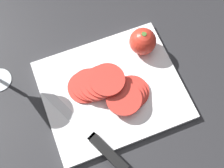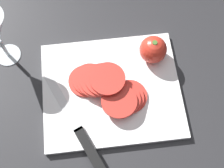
{
  "view_description": "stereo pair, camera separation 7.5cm",
  "coord_description": "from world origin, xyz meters",
  "px_view_note": "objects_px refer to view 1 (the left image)",
  "views": [
    {
      "loc": [
        -0.07,
        -0.3,
        0.74
      ],
      "look_at": [
        0.03,
        -0.03,
        0.04
      ],
      "focal_mm": 50.0,
      "sensor_mm": 36.0,
      "label": 1
    },
    {
      "loc": [
        -0.0,
        -0.32,
        0.74
      ],
      "look_at": [
        0.03,
        -0.03,
        0.04
      ],
      "focal_mm": 50.0,
      "sensor_mm": 36.0,
      "label": 2
    }
  ],
  "objects_px": {
    "whole_tomato": "(143,41)",
    "tomato_slice_stack_far": "(128,95)",
    "knife": "(99,144)",
    "tomato_slice_stack_near": "(96,84)"
  },
  "relations": [
    {
      "from": "whole_tomato",
      "to": "knife",
      "type": "xyz_separation_m",
      "value": [
        -0.19,
        -0.2,
        -0.03
      ]
    },
    {
      "from": "whole_tomato",
      "to": "tomato_slice_stack_far",
      "type": "distance_m",
      "value": 0.15
    },
    {
      "from": "whole_tomato",
      "to": "tomato_slice_stack_near",
      "type": "relative_size",
      "value": 0.5
    },
    {
      "from": "tomato_slice_stack_near",
      "to": "tomato_slice_stack_far",
      "type": "relative_size",
      "value": 1.22
    },
    {
      "from": "tomato_slice_stack_near",
      "to": "tomato_slice_stack_far",
      "type": "xyz_separation_m",
      "value": [
        0.06,
        -0.05,
        -0.01
      ]
    },
    {
      "from": "whole_tomato",
      "to": "tomato_slice_stack_far",
      "type": "relative_size",
      "value": 0.61
    },
    {
      "from": "whole_tomato",
      "to": "tomato_slice_stack_far",
      "type": "bearing_deg",
      "value": -127.22
    },
    {
      "from": "whole_tomato",
      "to": "tomato_slice_stack_far",
      "type": "height_order",
      "value": "whole_tomato"
    },
    {
      "from": "knife",
      "to": "tomato_slice_stack_far",
      "type": "distance_m",
      "value": 0.14
    },
    {
      "from": "tomato_slice_stack_near",
      "to": "tomato_slice_stack_far",
      "type": "bearing_deg",
      "value": -40.24
    }
  ]
}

